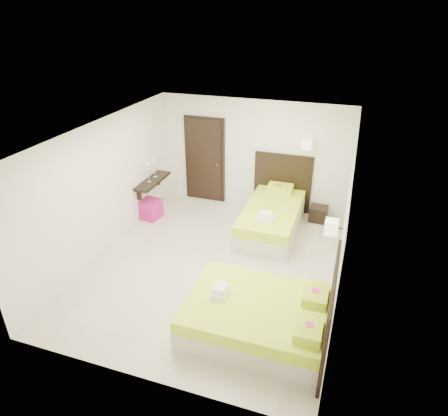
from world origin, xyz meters
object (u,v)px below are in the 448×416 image
(bed_single, at_px, (272,216))
(ottoman, at_px, (150,209))
(nightstand, at_px, (318,214))
(bed_double, at_px, (262,316))

(bed_single, bearing_deg, ottoman, -172.73)
(nightstand, bearing_deg, bed_single, -139.39)
(bed_double, distance_m, nightstand, 3.87)
(nightstand, height_order, ottoman, ottoman)
(nightstand, distance_m, ottoman, 3.89)
(bed_double, relative_size, nightstand, 5.32)
(bed_double, relative_size, ottoman, 4.80)
(bed_single, relative_size, ottoman, 5.16)
(bed_double, distance_m, ottoman, 4.34)
(bed_double, bearing_deg, bed_single, 99.64)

